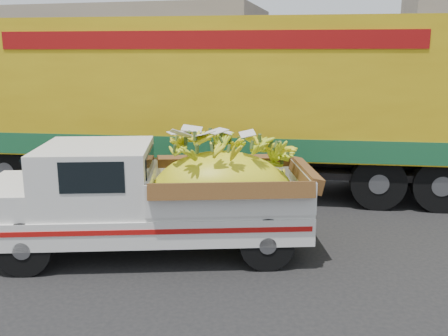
# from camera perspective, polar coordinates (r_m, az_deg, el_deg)

# --- Properties ---
(ground) EXTENTS (100.00, 100.00, 0.00)m
(ground) POSITION_cam_1_polar(r_m,az_deg,el_deg) (8.89, -19.24, -8.15)
(ground) COLOR black
(ground) RESTS_ON ground
(curb) EXTENTS (60.00, 0.25, 0.15)m
(curb) POSITION_cam_1_polar(r_m,az_deg,el_deg) (14.41, -5.64, 0.82)
(curb) COLOR gray
(curb) RESTS_ON ground
(sidewalk) EXTENTS (60.00, 4.00, 0.14)m
(sidewalk) POSITION_cam_1_polar(r_m,az_deg,el_deg) (16.37, -3.25, 2.30)
(sidewalk) COLOR gray
(sidewalk) RESTS_ON ground
(building_left) EXTENTS (18.00, 6.00, 5.00)m
(building_left) POSITION_cam_1_polar(r_m,az_deg,el_deg) (24.78, -17.56, 11.00)
(building_left) COLOR gray
(building_left) RESTS_ON ground
(pickup_truck) EXTENTS (5.24, 3.14, 1.73)m
(pickup_truck) POSITION_cam_1_polar(r_m,az_deg,el_deg) (7.85, -5.93, -3.08)
(pickup_truck) COLOR black
(pickup_truck) RESTS_ON ground
(semi_trailer) EXTENTS (12.04, 3.62, 3.80)m
(semi_trailer) POSITION_cam_1_polar(r_m,az_deg,el_deg) (11.26, -0.99, 8.02)
(semi_trailer) COLOR black
(semi_trailer) RESTS_ON ground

